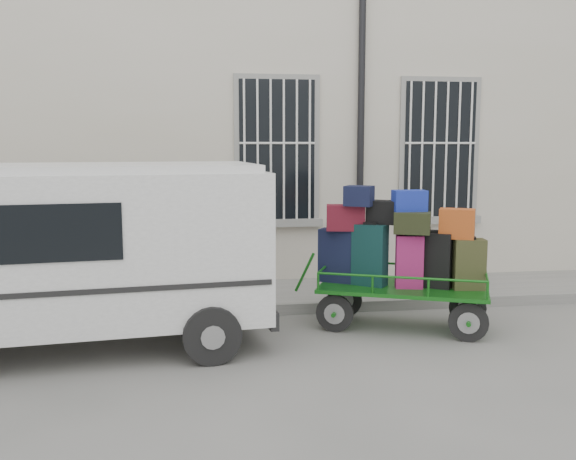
{
  "coord_description": "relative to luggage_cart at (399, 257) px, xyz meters",
  "views": [
    {
      "loc": [
        -1.75,
        -7.18,
        2.36
      ],
      "look_at": [
        -0.52,
        1.0,
        1.24
      ],
      "focal_mm": 40.0,
      "sensor_mm": 36.0,
      "label": 1
    }
  ],
  "objects": [
    {
      "name": "luggage_cart",
      "position": [
        0.0,
        0.0,
        0.0
      ],
      "size": [
        2.47,
        1.71,
        1.82
      ],
      "rotation": [
        0.0,
        0.0,
        -0.41
      ],
      "color": "black",
      "rests_on": "ground"
    },
    {
      "name": "ground",
      "position": [
        -0.84,
        -0.55,
        -0.93
      ],
      "size": [
        80.0,
        80.0,
        0.0
      ],
      "primitive_type": "plane",
      "color": "#62635E",
      "rests_on": "ground"
    },
    {
      "name": "van",
      "position": [
        -3.86,
        -0.3,
        0.29
      ],
      "size": [
        4.39,
        2.28,
        2.13
      ],
      "rotation": [
        0.0,
        0.0,
        0.11
      ],
      "color": "silver",
      "rests_on": "ground"
    },
    {
      "name": "building",
      "position": [
        -0.84,
        4.95,
        2.07
      ],
      "size": [
        24.0,
        5.15,
        6.0
      ],
      "color": "beige",
      "rests_on": "ground"
    },
    {
      "name": "sidewalk",
      "position": [
        -0.84,
        1.65,
        -0.85
      ],
      "size": [
        24.0,
        1.7,
        0.15
      ],
      "primitive_type": "cube",
      "color": "slate",
      "rests_on": "ground"
    }
  ]
}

